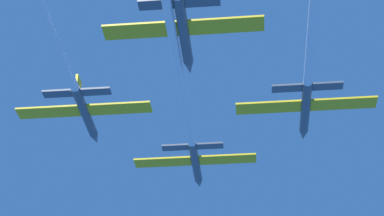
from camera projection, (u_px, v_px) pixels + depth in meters
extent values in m
cylinder|color=#4C5660|center=(195.00, 162.00, 83.45)|extent=(1.02, 9.23, 1.02)
cone|color=#4C5660|center=(199.00, 183.00, 88.11)|extent=(1.00, 2.03, 1.00)
ellipsoid|color=black|center=(197.00, 167.00, 85.37)|extent=(0.71, 1.85, 0.51)
cube|color=yellow|center=(163.00, 162.00, 83.38)|extent=(7.02, 2.03, 0.22)
cube|color=yellow|center=(228.00, 159.00, 82.76)|extent=(7.02, 2.03, 0.22)
cube|color=yellow|center=(193.00, 138.00, 81.09)|extent=(0.27, 1.66, 1.48)
cube|color=#4C5660|center=(175.00, 147.00, 80.40)|extent=(3.16, 1.22, 0.22)
cube|color=#4C5660|center=(210.00, 146.00, 80.08)|extent=(3.16, 1.22, 0.22)
cylinder|color=white|center=(180.00, 75.00, 68.36)|extent=(0.91, 27.27, 0.91)
cylinder|color=#4C5660|center=(85.00, 112.00, 74.95)|extent=(1.02, 9.23, 1.02)
cone|color=#4C5660|center=(96.00, 139.00, 79.61)|extent=(1.00, 2.03, 1.00)
ellipsoid|color=black|center=(89.00, 119.00, 76.87)|extent=(0.71, 1.85, 0.51)
cube|color=yellow|center=(48.00, 112.00, 74.88)|extent=(7.02, 2.03, 0.22)
cube|color=yellow|center=(120.00, 108.00, 74.26)|extent=(7.02, 2.03, 0.22)
cube|color=yellow|center=(78.00, 84.00, 72.59)|extent=(0.27, 1.66, 1.48)
cube|color=#4C5660|center=(58.00, 93.00, 71.90)|extent=(3.16, 1.22, 0.22)
cube|color=#4C5660|center=(96.00, 91.00, 71.58)|extent=(3.16, 1.22, 0.22)
cylinder|color=#4C5660|center=(306.00, 108.00, 72.91)|extent=(1.02, 9.23, 1.02)
cone|color=#4C5660|center=(303.00, 135.00, 77.56)|extent=(1.00, 2.03, 1.00)
ellipsoid|color=black|center=(304.00, 115.00, 74.83)|extent=(0.71, 1.85, 0.51)
cube|color=yellow|center=(268.00, 107.00, 72.83)|extent=(7.02, 2.03, 0.22)
cube|color=yellow|center=(343.00, 103.00, 72.22)|extent=(7.02, 2.03, 0.22)
cube|color=yellow|center=(306.00, 78.00, 70.55)|extent=(0.27, 1.66, 1.48)
cube|color=#4C5660|center=(287.00, 88.00, 69.86)|extent=(3.16, 1.22, 0.22)
cube|color=#4C5660|center=(328.00, 86.00, 69.54)|extent=(3.16, 1.22, 0.22)
cylinder|color=white|center=(314.00, 2.00, 59.07)|extent=(0.91, 24.23, 0.91)
cylinder|color=#4C5660|center=(184.00, 31.00, 63.02)|extent=(1.02, 9.23, 1.02)
cone|color=#4C5660|center=(189.00, 67.00, 67.68)|extent=(1.00, 2.03, 1.00)
ellipsoid|color=black|center=(186.00, 41.00, 64.94)|extent=(0.71, 1.85, 0.51)
cube|color=yellow|center=(140.00, 30.00, 62.95)|extent=(7.02, 2.03, 0.22)
cube|color=yellow|center=(226.00, 25.00, 62.33)|extent=(7.02, 2.03, 0.22)
cube|color=#4C5660|center=(156.00, 4.00, 59.97)|extent=(3.16, 1.22, 0.22)
cube|color=#4C5660|center=(202.00, 1.00, 59.65)|extent=(3.16, 1.22, 0.22)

